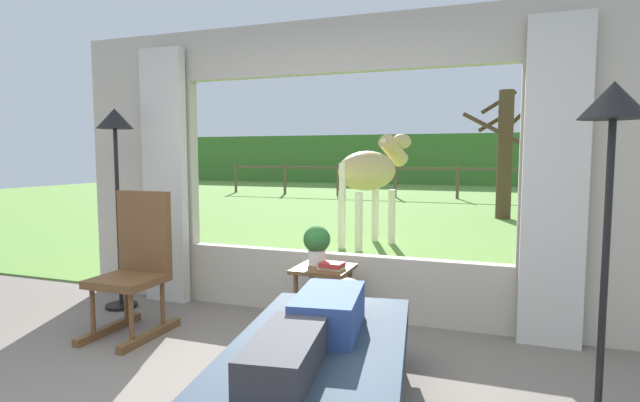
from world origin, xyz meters
TOP-DOWN VIEW (x-y plane):
  - back_wall_with_window at (0.00, 2.26)m, footprint 5.20×0.12m
  - curtain_panel_left at (-1.69, 2.12)m, footprint 0.44×0.10m
  - curtain_panel_right at (1.69, 2.12)m, footprint 0.44×0.10m
  - outdoor_pasture_lawn at (0.00, 13.16)m, footprint 36.00×21.68m
  - distant_hill_ridge at (0.00, 23.00)m, footprint 36.00×2.00m
  - recliner_sofa at (0.44, 0.59)m, footprint 1.14×1.82m
  - reclining_person at (0.44, 0.54)m, footprint 0.43×1.44m
  - rocking_chair at (-1.37, 1.31)m, footprint 0.48×0.68m
  - side_table at (0.02, 1.83)m, footprint 0.44×0.44m
  - potted_plant at (-0.06, 1.89)m, footprint 0.22×0.22m
  - book_stack at (0.11, 1.78)m, footprint 0.20×0.16m
  - floor_lamp_left at (-1.95, 1.78)m, footprint 0.32×0.32m
  - floor_lamp_right at (1.83, 0.92)m, footprint 0.32×0.32m
  - horse at (-0.56, 5.62)m, footprint 1.03×1.79m
  - pasture_tree at (1.36, 9.78)m, footprint 1.65×1.60m
  - pasture_fence_line at (0.00, 14.59)m, footprint 16.10×0.10m

SIDE VIEW (x-z plane):
  - outdoor_pasture_lawn at x=0.00m, z-range 0.00..0.02m
  - recliner_sofa at x=0.44m, z-range 0.01..0.43m
  - side_table at x=0.02m, z-range 0.17..0.69m
  - reclining_person at x=0.44m, z-range 0.41..0.63m
  - rocking_chair at x=-1.37m, z-range -0.01..1.11m
  - book_stack at x=0.11m, z-range 0.52..0.57m
  - potted_plant at x=-0.06m, z-range 0.54..0.86m
  - pasture_fence_line at x=0.00m, z-range 0.19..1.29m
  - horse at x=-0.56m, z-range 0.29..2.02m
  - curtain_panel_left at x=-1.69m, z-range 0.00..2.40m
  - curtain_panel_right at x=1.69m, z-range 0.00..2.40m
  - distant_hill_ridge at x=0.00m, z-range 0.00..2.40m
  - back_wall_with_window at x=0.00m, z-range -0.03..2.52m
  - floor_lamp_right at x=1.83m, z-range 0.54..2.30m
  - floor_lamp_left at x=-1.95m, z-range 0.56..2.38m
  - pasture_tree at x=1.36m, z-range 0.09..2.91m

